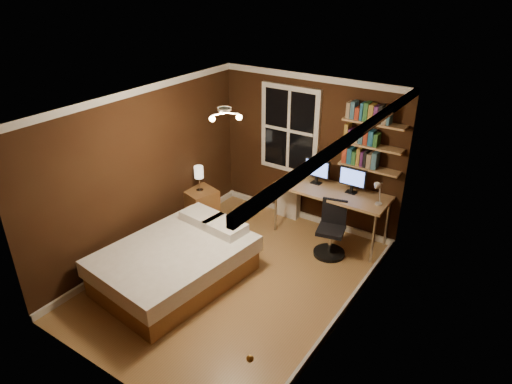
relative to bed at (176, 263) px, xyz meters
The scene contains 24 objects.
floor 0.84m from the bed, 36.40° to the left, with size 4.20×4.20×0.00m, color olive.
wall_back 2.81m from the bed, 76.13° to the left, with size 3.20×0.04×2.50m, color black.
wall_left 1.44m from the bed, 154.17° to the left, with size 0.04×4.20×2.50m, color black.
wall_right 2.47m from the bed, 11.82° to the left, with size 0.04×4.20×2.50m, color black.
ceiling 2.34m from the bed, 36.40° to the left, with size 3.20×4.20×0.02m, color white.
window 2.84m from the bed, 83.60° to the left, with size 1.06×0.06×1.46m, color silver.
door 2.58m from the bed, 25.95° to the right, with size 0.03×0.82×2.05m, color black, non-canonical shape.
door_knob 2.68m from the bed, 32.33° to the right, with size 0.06×0.06×0.06m, color gold.
ceiling_fixture 2.23m from the bed, 30.10° to the left, with size 0.44×0.44×0.18m, color beige, non-canonical shape.
bookshelf_lower 3.14m from the bed, 54.99° to the left, with size 0.92×0.22×0.03m, color tan.
books_row_lower 3.18m from the bed, 54.99° to the left, with size 0.48×0.16×0.23m, color #9A301C, non-canonical shape.
bookshelf_middle 3.26m from the bed, 54.99° to the left, with size 0.92×0.22×0.03m, color tan.
books_row_middle 3.32m from the bed, 54.99° to the left, with size 0.48×0.16×0.23m, color #1B557A, non-canonical shape.
bookshelf_upper 3.42m from the bed, 54.99° to the left, with size 0.92×0.22×0.03m, color tan.
books_row_upper 3.48m from the bed, 54.99° to the left, with size 0.60×0.16×0.23m, color #285F2C, non-canonical shape.
bed is the anchor object (origin of this frame).
nightstand 1.64m from the bed, 118.24° to the left, with size 0.48×0.48×0.60m, color brown.
bedside_lamp 1.72m from the bed, 118.24° to the left, with size 0.15×0.15×0.43m, color #F7EBCE, non-canonical shape.
radiator 2.48m from the bed, 82.09° to the left, with size 0.43×0.15×0.64m, color silver.
desk 2.59m from the bed, 60.59° to the left, with size 1.78×0.67×0.85m.
monitor_left 2.60m from the bed, 67.98° to the left, with size 0.42×0.12×0.41m, color black, non-canonical shape.
monitor_right 2.87m from the bed, 56.44° to the left, with size 0.42×0.12×0.41m, color black, non-canonical shape.
desk_lamp 3.00m from the bed, 46.10° to the left, with size 0.14×0.32×0.44m, color silver, non-canonical shape.
office_chair 2.33m from the bed, 50.83° to the left, with size 0.48×0.48×0.87m.
Camera 1 is at (3.15, -4.15, 3.97)m, focal length 32.00 mm.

